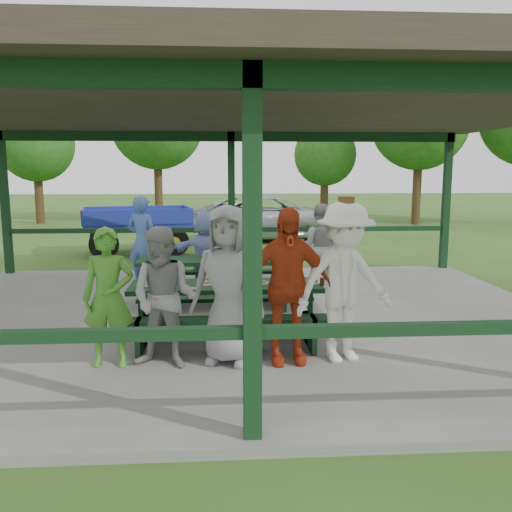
{
  "coord_description": "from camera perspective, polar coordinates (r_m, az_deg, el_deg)",
  "views": [
    {
      "loc": [
        -0.25,
        -8.03,
        2.3
      ],
      "look_at": [
        0.26,
        -0.3,
        1.06
      ],
      "focal_mm": 38.0,
      "sensor_mm": 36.0,
      "label": 1
    }
  ],
  "objects": [
    {
      "name": "ground",
      "position": [
        8.35,
        -1.95,
        -6.92
      ],
      "size": [
        90.0,
        90.0,
        0.0
      ],
      "primitive_type": "plane",
      "color": "#30561B",
      "rests_on": "ground"
    },
    {
      "name": "concrete_slab",
      "position": [
        8.34,
        -1.95,
        -6.59
      ],
      "size": [
        10.0,
        8.0,
        0.1
      ],
      "primitive_type": "cube",
      "color": "slate",
      "rests_on": "ground"
    },
    {
      "name": "pavilion_structure",
      "position": [
        8.08,
        -2.08,
        15.23
      ],
      "size": [
        10.6,
        8.6,
        3.24
      ],
      "color": "black",
      "rests_on": "concrete_slab"
    },
    {
      "name": "picnic_table_near",
      "position": [
        7.04,
        -3.17,
        -5.17
      ],
      "size": [
        2.45,
        1.39,
        0.75
      ],
      "color": "black",
      "rests_on": "concrete_slab"
    },
    {
      "name": "picnic_table_far",
      "position": [
        8.99,
        -4.33,
        -2.03
      ],
      "size": [
        2.53,
        1.39,
        0.75
      ],
      "color": "black",
      "rests_on": "concrete_slab"
    },
    {
      "name": "table_setting",
      "position": [
        7.02,
        -2.81,
        -2.58
      ],
      "size": [
        2.38,
        0.45,
        0.1
      ],
      "color": "white",
      "rests_on": "picnic_table_near"
    },
    {
      "name": "contestant_green",
      "position": [
        6.28,
        -15.25,
        -4.24
      ],
      "size": [
        0.58,
        0.38,
        1.58
      ],
      "primitive_type": "imported",
      "rotation": [
        0.0,
        0.0,
        -0.01
      ],
      "color": "#46912B",
      "rests_on": "concrete_slab"
    },
    {
      "name": "contestant_grey_left",
      "position": [
        6.11,
        -9.62,
        -4.36
      ],
      "size": [
        0.91,
        0.79,
        1.59
      ],
      "primitive_type": "imported",
      "rotation": [
        0.0,
        0.0,
        -0.27
      ],
      "color": "gray",
      "rests_on": "concrete_slab"
    },
    {
      "name": "contestant_grey_mid",
      "position": [
        6.16,
        -2.83,
        -3.08
      ],
      "size": [
        1.03,
        0.84,
        1.81
      ],
      "primitive_type": "imported",
      "rotation": [
        0.0,
        0.0,
        -0.33
      ],
      "color": "gray",
      "rests_on": "concrete_slab"
    },
    {
      "name": "contestant_red",
      "position": [
        6.17,
        3.19,
        -3.17
      ],
      "size": [
        1.08,
        0.52,
        1.79
      ],
      "primitive_type": "imported",
      "rotation": [
        0.0,
        0.0,
        0.08
      ],
      "color": "#B53919",
      "rests_on": "concrete_slab"
    },
    {
      "name": "contestant_white_fedora",
      "position": [
        6.3,
        9.25,
        -2.7
      ],
      "size": [
        1.33,
        0.98,
        1.9
      ],
      "rotation": [
        0.0,
        0.0,
        0.27
      ],
      "color": "white",
      "rests_on": "concrete_slab"
    },
    {
      "name": "spectator_lblue",
      "position": [
        9.65,
        -5.28,
        0.38
      ],
      "size": [
        1.45,
        0.7,
        1.5
      ],
      "primitive_type": "imported",
      "rotation": [
        0.0,
        0.0,
        2.95
      ],
      "color": "#90A5DF",
      "rests_on": "concrete_slab"
    },
    {
      "name": "spectator_blue",
      "position": [
        10.39,
        -11.84,
        1.5
      ],
      "size": [
        0.75,
        0.64,
        1.73
      ],
      "primitive_type": "imported",
      "rotation": [
        0.0,
        0.0,
        2.71
      ],
      "color": "#4367AE",
      "rests_on": "concrete_slab"
    },
    {
      "name": "spectator_grey",
      "position": [
        9.99,
        6.74,
        0.94
      ],
      "size": [
        0.95,
        0.86,
        1.6
      ],
      "primitive_type": "imported",
      "rotation": [
        0.0,
        0.0,
        2.74
      ],
      "color": "#949597",
      "rests_on": "concrete_slab"
    },
    {
      "name": "pickup_truck",
      "position": [
        17.98,
        1.81,
        4.07
      ],
      "size": [
        5.71,
        3.59,
        1.47
      ],
      "primitive_type": "imported",
      "rotation": [
        0.0,
        0.0,
        1.8
      ],
      "color": "silver",
      "rests_on": "ground"
    },
    {
      "name": "farm_trailer",
      "position": [
        15.35,
        -12.33,
        2.8
      ],
      "size": [
        3.97,
        2.21,
        1.37
      ],
      "rotation": [
        0.0,
        0.0,
        0.21
      ],
      "color": "navy",
      "rests_on": "ground"
    },
    {
      "name": "tree_far_left",
      "position": [
        25.19,
        -22.16,
        10.81
      ],
      "size": [
        3.18,
        3.18,
        4.97
      ],
      "color": "#302013",
      "rests_on": "ground"
    },
    {
      "name": "tree_left",
      "position": [
        24.64,
        -10.42,
        13.63
      ],
      "size": [
        4.08,
        4.08,
        6.38
      ],
      "color": "#302013",
      "rests_on": "ground"
    },
    {
      "name": "tree_mid",
      "position": [
        24.98,
        7.27,
        10.48
      ],
      "size": [
        2.8,
        2.8,
        4.37
      ],
      "color": "#302013",
      "rests_on": "ground"
    },
    {
      "name": "tree_right",
      "position": [
        24.08,
        16.88,
        13.39
      ],
      "size": [
        4.04,
        4.04,
        6.31
      ],
      "color": "#302013",
      "rests_on": "ground"
    }
  ]
}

